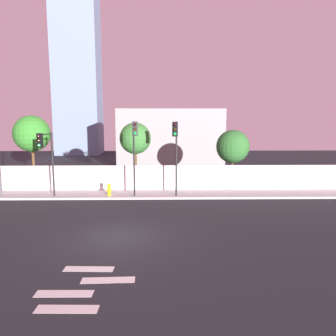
# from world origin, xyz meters

# --- Properties ---
(ground_plane) EXTENTS (80.00, 80.00, 0.00)m
(ground_plane) POSITION_xyz_m (0.00, 0.00, 0.00)
(ground_plane) COLOR #212327
(sidewalk) EXTENTS (36.00, 2.40, 0.15)m
(sidewalk) POSITION_xyz_m (0.00, 8.20, 0.07)
(sidewalk) COLOR #A9A9A9
(sidewalk) RESTS_ON ground
(perimeter_wall) EXTENTS (36.00, 0.18, 1.80)m
(perimeter_wall) POSITION_xyz_m (0.00, 9.49, 1.05)
(perimeter_wall) COLOR silver
(perimeter_wall) RESTS_ON sidewalk
(crosswalk_marking) EXTENTS (3.04, 3.05, 0.01)m
(crosswalk_marking) POSITION_xyz_m (-0.55, -4.53, 0.00)
(crosswalk_marking) COLOR silver
(crosswalk_marking) RESTS_ON ground
(traffic_light_left) EXTENTS (0.55, 1.54, 4.30)m
(traffic_light_left) POSITION_xyz_m (-5.46, 6.83, 3.31)
(traffic_light_left) COLOR black
(traffic_light_left) RESTS_ON sidewalk
(traffic_light_center) EXTENTS (0.40, 1.85, 5.01)m
(traffic_light_center) POSITION_xyz_m (2.90, 6.71, 3.81)
(traffic_light_center) COLOR black
(traffic_light_center) RESTS_ON sidewalk
(traffic_light_right) EXTENTS (0.41, 1.32, 5.03)m
(traffic_light_right) POSITION_xyz_m (0.24, 6.99, 3.80)
(traffic_light_right) COLOR black
(traffic_light_right) RESTS_ON sidewalk
(fire_hydrant) EXTENTS (0.44, 0.26, 0.86)m
(fire_hydrant) POSITION_xyz_m (-1.57, 7.55, 0.61)
(fire_hydrant) COLOR gold
(fire_hydrant) RESTS_ON sidewalk
(roadside_tree_leftmost) EXTENTS (2.72, 2.72, 5.58)m
(roadside_tree_leftmost) POSITION_xyz_m (-7.76, 10.62, 4.20)
(roadside_tree_leftmost) COLOR brown
(roadside_tree_leftmost) RESTS_ON ground
(roadside_tree_midleft) EXTENTS (2.38, 2.38, 5.05)m
(roadside_tree_midleft) POSITION_xyz_m (-0.00, 10.62, 3.84)
(roadside_tree_midleft) COLOR brown
(roadside_tree_midleft) RESTS_ON ground
(roadside_tree_midright) EXTENTS (2.53, 2.53, 4.50)m
(roadside_tree_midright) POSITION_xyz_m (7.42, 10.62, 3.22)
(roadside_tree_midright) COLOR brown
(roadside_tree_midright) RESTS_ON ground
(low_building_distant) EXTENTS (11.61, 6.00, 6.35)m
(low_building_distant) POSITION_xyz_m (2.97, 23.49, 3.18)
(low_building_distant) COLOR gray
(low_building_distant) RESTS_ON ground
(tower_on_skyline) EXTENTS (6.33, 5.00, 33.65)m
(tower_on_skyline) POSITION_xyz_m (-10.26, 35.49, 16.83)
(tower_on_skyline) COLOR #6B81A0
(tower_on_skyline) RESTS_ON ground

